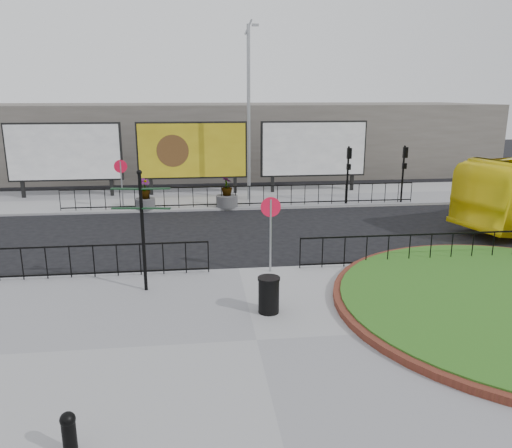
{
  "coord_description": "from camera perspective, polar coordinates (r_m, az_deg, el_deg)",
  "views": [
    {
      "loc": [
        -1.28,
        -15.58,
        5.74
      ],
      "look_at": [
        0.66,
        0.66,
        1.45
      ],
      "focal_mm": 35.0,
      "sensor_mm": 36.0,
      "label": 1
    }
  ],
  "objects": [
    {
      "name": "ground",
      "position": [
        16.65,
        -1.99,
        -5.47
      ],
      "size": [
        90.0,
        90.0,
        0.0
      ],
      "primitive_type": "plane",
      "color": "black",
      "rests_on": "ground"
    },
    {
      "name": "pavement_near",
      "position": [
        12.07,
        0.08,
        -13.36
      ],
      "size": [
        30.0,
        10.0,
        0.12
      ],
      "primitive_type": "cube",
      "color": "gray",
      "rests_on": "ground"
    },
    {
      "name": "pavement_far",
      "position": [
        28.18,
        -4.06,
        3.04
      ],
      "size": [
        44.0,
        6.0,
        0.12
      ],
      "primitive_type": "cube",
      "color": "gray",
      "rests_on": "ground"
    },
    {
      "name": "railing_near_left",
      "position": [
        16.77,
        -22.85,
        -4.09
      ],
      "size": [
        10.0,
        0.1,
        1.1
      ],
      "primitive_type": null,
      "color": "black",
      "rests_on": "pavement_near"
    },
    {
      "name": "railing_near_right",
      "position": [
        17.87,
        19.35,
        -2.63
      ],
      "size": [
        9.0,
        0.1,
        1.1
      ],
      "primitive_type": null,
      "color": "black",
      "rests_on": "pavement_near"
    },
    {
      "name": "railing_far",
      "position": [
        25.49,
        -1.53,
        3.22
      ],
      "size": [
        18.0,
        0.1,
        1.1
      ],
      "primitive_type": null,
      "color": "black",
      "rests_on": "pavement_far"
    },
    {
      "name": "speed_sign_far",
      "position": [
        25.54,
        -15.17,
        5.58
      ],
      "size": [
        0.64,
        0.07,
        2.47
      ],
      "color": "gray",
      "rests_on": "pavement_far"
    },
    {
      "name": "speed_sign_near",
      "position": [
        15.82,
        1.69,
        0.71
      ],
      "size": [
        0.64,
        0.07,
        2.47
      ],
      "color": "gray",
      "rests_on": "pavement_near"
    },
    {
      "name": "billboard_left",
      "position": [
        29.61,
        -21.06,
        7.64
      ],
      "size": [
        6.2,
        0.31,
        4.1
      ],
      "color": "black",
      "rests_on": "pavement_far"
    },
    {
      "name": "billboard_mid",
      "position": [
        28.72,
        -7.27,
        8.31
      ],
      "size": [
        6.2,
        0.31,
        4.1
      ],
      "color": "black",
      "rests_on": "pavement_far"
    },
    {
      "name": "billboard_right",
      "position": [
        29.51,
        6.6,
        8.5
      ],
      "size": [
        6.2,
        0.31,
        4.1
      ],
      "color": "black",
      "rests_on": "pavement_far"
    },
    {
      "name": "lamp_post",
      "position": [
        26.74,
        -0.83,
        12.74
      ],
      "size": [
        0.74,
        0.18,
        9.23
      ],
      "color": "gray",
      "rests_on": "pavement_far"
    },
    {
      "name": "signal_pole_a",
      "position": [
        26.35,
        10.51,
        6.51
      ],
      "size": [
        0.22,
        0.26,
        3.0
      ],
      "color": "black",
      "rests_on": "pavement_far"
    },
    {
      "name": "signal_pole_b",
      "position": [
        27.39,
        16.56,
        6.46
      ],
      "size": [
        0.22,
        0.26,
        3.0
      ],
      "color": "black",
      "rests_on": "pavement_far"
    },
    {
      "name": "building_backdrop",
      "position": [
        37.74,
        -4.9,
        9.72
      ],
      "size": [
        40.0,
        10.0,
        5.0
      ],
      "primitive_type": "cube",
      "color": "#665F59",
      "rests_on": "ground"
    },
    {
      "name": "fingerpost_sign",
      "position": [
        14.55,
        -12.89,
        0.55
      ],
      "size": [
        1.67,
        0.44,
        3.57
      ],
      "rotation": [
        0.0,
        0.0,
        -0.17
      ],
      "color": "black",
      "rests_on": "pavement_near"
    },
    {
      "name": "bollard",
      "position": [
        9.06,
        -20.59,
        -21.36
      ],
      "size": [
        0.25,
        0.25,
        0.78
      ],
      "color": "black",
      "rests_on": "pavement_near"
    },
    {
      "name": "litter_bin",
      "position": [
        13.24,
        1.47,
        -8.08
      ],
      "size": [
        0.59,
        0.59,
        0.98
      ],
      "color": "black",
      "rests_on": "pavement_near"
    },
    {
      "name": "planter_a",
      "position": [
        25.62,
        -12.57,
        2.96
      ],
      "size": [
        0.99,
        0.99,
        1.53
      ],
      "color": "#4C4C4F",
      "rests_on": "pavement_far"
    },
    {
      "name": "planter_b",
      "position": [
        25.53,
        -3.34,
        3.15
      ],
      "size": [
        1.1,
        1.1,
        1.55
      ],
      "color": "#4C4C4F",
      "rests_on": "pavement_far"
    }
  ]
}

